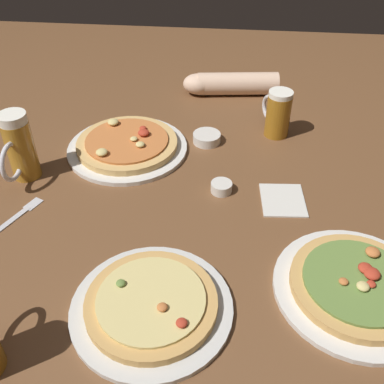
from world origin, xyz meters
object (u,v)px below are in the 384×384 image
(beer_mug_pale, at_px, (19,148))
(fork_left, at_px, (10,221))
(pizza_plate_far, at_px, (127,145))
(diner_arm, at_px, (227,84))
(pizza_plate_near, at_px, (151,305))
(ramekin_sauce, at_px, (207,138))
(napkin_folded, at_px, (283,199))
(beer_mug_dark, at_px, (277,113))
(ramekin_butter, at_px, (221,187))
(pizza_plate_side, at_px, (357,286))

(beer_mug_pale, relative_size, fork_left, 0.95)
(pizza_plate_far, height_order, diner_arm, diner_arm)
(pizza_plate_far, bearing_deg, pizza_plate_near, -73.12)
(pizza_plate_far, distance_m, ramekin_sauce, 0.23)
(fork_left, height_order, diner_arm, diner_arm)
(napkin_folded, relative_size, diner_arm, 0.38)
(beer_mug_dark, distance_m, ramekin_butter, 0.33)
(pizza_plate_side, relative_size, ramekin_butter, 6.05)
(diner_arm, bearing_deg, pizza_plate_far, -125.32)
(pizza_plate_side, distance_m, napkin_folded, 0.29)
(fork_left, relative_size, diner_arm, 0.59)
(ramekin_butter, bearing_deg, ramekin_sauce, 103.50)
(fork_left, bearing_deg, napkin_folded, 12.57)
(pizza_plate_far, xyz_separation_m, beer_mug_dark, (0.42, 0.13, 0.05))
(beer_mug_dark, bearing_deg, pizza_plate_far, -162.52)
(napkin_folded, bearing_deg, ramekin_butter, 171.89)
(beer_mug_pale, relative_size, napkin_folded, 1.47)
(beer_mug_dark, relative_size, ramekin_butter, 2.60)
(pizza_plate_far, relative_size, pizza_plate_side, 1.04)
(pizza_plate_side, bearing_deg, beer_mug_pale, 159.33)
(ramekin_butter, distance_m, diner_arm, 0.53)
(pizza_plate_far, relative_size, diner_arm, 1.04)
(ramekin_sauce, distance_m, napkin_folded, 0.32)
(diner_arm, bearing_deg, pizza_plate_near, -96.59)
(pizza_plate_side, distance_m, fork_left, 0.77)
(beer_mug_dark, bearing_deg, ramekin_sauce, -161.55)
(pizza_plate_side, bearing_deg, beer_mug_dark, 103.07)
(pizza_plate_far, relative_size, ramekin_butter, 6.29)
(pizza_plate_near, relative_size, pizza_plate_side, 0.95)
(pizza_plate_side, distance_m, beer_mug_dark, 0.59)
(ramekin_butter, bearing_deg, beer_mug_dark, 63.40)
(pizza_plate_near, distance_m, diner_arm, 0.91)
(pizza_plate_near, height_order, fork_left, pizza_plate_near)
(fork_left, bearing_deg, pizza_plate_side, -9.23)
(beer_mug_dark, xyz_separation_m, fork_left, (-0.62, -0.45, -0.07))
(ramekin_sauce, distance_m, fork_left, 0.57)
(beer_mug_dark, height_order, fork_left, beer_mug_dark)
(pizza_plate_side, xyz_separation_m, fork_left, (-0.76, 0.12, -0.01))
(pizza_plate_side, distance_m, ramekin_butter, 0.40)
(pizza_plate_near, bearing_deg, pizza_plate_far, 106.88)
(pizza_plate_near, bearing_deg, beer_mug_pale, 136.07)
(pizza_plate_side, bearing_deg, napkin_folded, 115.59)
(beer_mug_pale, bearing_deg, diner_arm, 46.14)
(ramekin_butter, distance_m, fork_left, 0.51)
(pizza_plate_near, bearing_deg, ramekin_butter, 73.11)
(beer_mug_dark, bearing_deg, beer_mug_pale, -156.91)
(pizza_plate_near, relative_size, ramekin_sauce, 3.86)
(ramekin_sauce, xyz_separation_m, diner_arm, (0.05, 0.31, 0.02))
(pizza_plate_far, height_order, ramekin_sauce, pizza_plate_far)
(ramekin_sauce, xyz_separation_m, ramekin_butter, (0.05, -0.22, -0.00))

